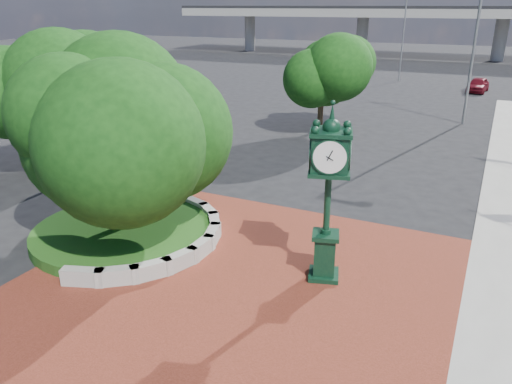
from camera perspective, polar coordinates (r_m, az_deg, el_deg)
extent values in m
plane|color=black|center=(15.56, -0.56, -8.73)|extent=(200.00, 200.00, 0.00)
cube|color=maroon|center=(14.79, -2.31, -10.36)|extent=(12.00, 12.00, 0.04)
cube|color=#9E9B93|center=(15.39, -19.12, -9.20)|extent=(1.29, 0.76, 0.54)
cube|color=#9E9B93|center=(15.14, -15.54, -9.29)|extent=(1.20, 1.04, 0.54)
cube|color=#9E9B93|center=(15.21, -11.86, -8.79)|extent=(1.00, 1.22, 0.54)
cube|color=#9E9B93|center=(15.59, -8.65, -7.79)|extent=(0.71, 1.30, 0.54)
cube|color=#9E9B93|center=(16.22, -6.30, -6.49)|extent=(0.35, 1.25, 0.54)
cube|color=#9E9B93|center=(17.03, -5.01, -5.07)|extent=(0.71, 1.30, 0.54)
cube|color=#9E9B93|center=(17.91, -4.78, -3.72)|extent=(1.00, 1.22, 0.54)
cube|color=#9E9B93|center=(18.78, -5.47, -2.55)|extent=(1.20, 1.04, 0.54)
cube|color=#9E9B93|center=(19.57, -6.90, -1.63)|extent=(1.29, 0.76, 0.54)
cylinder|color=#1B4D16|center=(18.02, -14.99, -4.48)|extent=(6.10, 6.10, 0.40)
cube|color=#9E9B93|center=(82.37, 22.89, 18.32)|extent=(90.00, 12.00, 1.20)
cube|color=black|center=(82.36, 22.97, 18.87)|extent=(90.00, 12.00, 0.40)
cylinder|color=#9E9B93|center=(91.95, -0.70, 17.72)|extent=(1.80, 1.80, 6.00)
cylinder|color=#9E9B93|center=(84.92, 12.03, 17.06)|extent=(1.80, 1.80, 6.00)
cylinder|color=#9E9B93|center=(82.28, 26.11, 15.39)|extent=(1.80, 1.80, 6.00)
cylinder|color=#38281C|center=(17.68, -15.25, -1.87)|extent=(0.36, 0.36, 2.17)
sphere|color=#123C10|center=(16.88, -16.09, 6.46)|extent=(5.20, 5.20, 5.20)
cylinder|color=#38281C|center=(26.42, -21.54, 5.14)|extent=(0.36, 0.36, 2.45)
sphere|color=#123C10|center=(25.87, -22.39, 11.33)|extent=(5.60, 5.60, 5.60)
cylinder|color=#38281C|center=(32.47, 7.36, 8.60)|extent=(0.36, 0.36, 1.92)
sphere|color=#123C10|center=(32.07, 7.54, 12.59)|extent=(4.40, 4.40, 4.40)
cube|color=black|center=(15.17, 7.72, -9.39)|extent=(1.09, 1.09, 0.18)
cube|color=black|center=(14.84, 7.85, -7.12)|extent=(0.75, 0.75, 1.21)
cube|color=black|center=(14.56, 7.97, -4.90)|extent=(0.96, 0.96, 0.13)
cylinder|color=black|center=(14.16, 8.17, -1.25)|extent=(0.19, 0.19, 1.86)
cube|color=black|center=(13.68, 8.48, 4.55)|extent=(1.23, 1.23, 0.99)
cylinder|color=white|center=(13.19, 8.43, 3.95)|extent=(0.86, 0.31, 0.88)
cylinder|color=white|center=(14.18, 8.52, 5.12)|extent=(0.86, 0.31, 0.88)
cylinder|color=white|center=(13.70, 6.32, 4.67)|extent=(0.31, 0.86, 0.88)
cylinder|color=white|center=(13.69, 10.64, 4.43)|extent=(0.31, 0.86, 0.88)
sphere|color=black|center=(13.51, 8.63, 7.32)|extent=(0.48, 0.48, 0.48)
cone|color=black|center=(13.44, 8.71, 8.83)|extent=(0.20, 0.20, 0.55)
imported|color=maroon|center=(51.59, 24.04, 11.12)|extent=(1.99, 4.08, 1.34)
cylinder|color=slate|center=(36.61, 23.68, 15.11)|extent=(0.18, 0.18, 10.33)
cylinder|color=slate|center=(56.49, 16.42, 16.26)|extent=(0.15, 0.15, 8.25)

